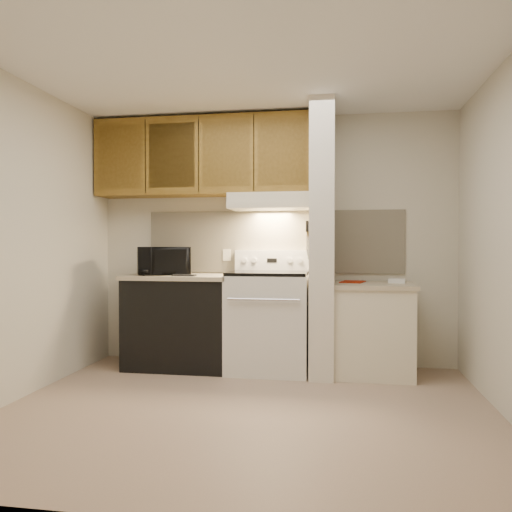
# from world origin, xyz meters

# --- Properties ---
(floor) EXTENTS (3.60, 3.60, 0.00)m
(floor) POSITION_xyz_m (0.00, 0.00, 0.00)
(floor) COLOR tan
(floor) RESTS_ON ground
(ceiling) EXTENTS (3.60, 3.60, 0.00)m
(ceiling) POSITION_xyz_m (0.00, 0.00, 2.50)
(ceiling) COLOR white
(ceiling) RESTS_ON wall_back
(wall_back) EXTENTS (3.60, 2.50, 0.02)m
(wall_back) POSITION_xyz_m (0.00, 1.50, 1.25)
(wall_back) COLOR beige
(wall_back) RESTS_ON floor
(wall_left) EXTENTS (0.02, 3.00, 2.50)m
(wall_left) POSITION_xyz_m (-1.80, 0.00, 1.25)
(wall_left) COLOR beige
(wall_left) RESTS_ON floor
(backsplash) EXTENTS (2.60, 0.02, 0.63)m
(backsplash) POSITION_xyz_m (0.00, 1.49, 1.24)
(backsplash) COLOR beige
(backsplash) RESTS_ON wall_back
(range_body) EXTENTS (0.76, 0.65, 0.92)m
(range_body) POSITION_xyz_m (0.00, 1.16, 0.46)
(range_body) COLOR silver
(range_body) RESTS_ON floor
(oven_window) EXTENTS (0.50, 0.01, 0.30)m
(oven_window) POSITION_xyz_m (0.00, 0.84, 0.50)
(oven_window) COLOR black
(oven_window) RESTS_ON range_body
(oven_handle) EXTENTS (0.65, 0.02, 0.02)m
(oven_handle) POSITION_xyz_m (0.00, 0.80, 0.72)
(oven_handle) COLOR silver
(oven_handle) RESTS_ON range_body
(cooktop) EXTENTS (0.74, 0.64, 0.03)m
(cooktop) POSITION_xyz_m (0.00, 1.16, 0.94)
(cooktop) COLOR black
(cooktop) RESTS_ON range_body
(range_backguard) EXTENTS (0.76, 0.08, 0.20)m
(range_backguard) POSITION_xyz_m (0.00, 1.44, 1.05)
(range_backguard) COLOR silver
(range_backguard) RESTS_ON range_body
(range_display) EXTENTS (0.10, 0.01, 0.04)m
(range_display) POSITION_xyz_m (0.00, 1.40, 1.05)
(range_display) COLOR black
(range_display) RESTS_ON range_backguard
(range_knob_left_outer) EXTENTS (0.05, 0.02, 0.05)m
(range_knob_left_outer) POSITION_xyz_m (-0.28, 1.40, 1.05)
(range_knob_left_outer) COLOR silver
(range_knob_left_outer) RESTS_ON range_backguard
(range_knob_left_inner) EXTENTS (0.05, 0.02, 0.05)m
(range_knob_left_inner) POSITION_xyz_m (-0.18, 1.40, 1.05)
(range_knob_left_inner) COLOR silver
(range_knob_left_inner) RESTS_ON range_backguard
(range_knob_right_inner) EXTENTS (0.05, 0.02, 0.05)m
(range_knob_right_inner) POSITION_xyz_m (0.18, 1.40, 1.05)
(range_knob_right_inner) COLOR silver
(range_knob_right_inner) RESTS_ON range_backguard
(range_knob_right_outer) EXTENTS (0.05, 0.02, 0.05)m
(range_knob_right_outer) POSITION_xyz_m (0.28, 1.40, 1.05)
(range_knob_right_outer) COLOR silver
(range_knob_right_outer) RESTS_ON range_backguard
(dishwasher_front) EXTENTS (1.00, 0.63, 0.87)m
(dishwasher_front) POSITION_xyz_m (-0.88, 1.17, 0.43)
(dishwasher_front) COLOR black
(dishwasher_front) RESTS_ON floor
(left_countertop) EXTENTS (1.04, 0.67, 0.04)m
(left_countertop) POSITION_xyz_m (-0.88, 1.17, 0.89)
(left_countertop) COLOR tan
(left_countertop) RESTS_ON dishwasher_front
(spoon_rest) EXTENTS (0.23, 0.09, 0.02)m
(spoon_rest) POSITION_xyz_m (-0.78, 0.97, 0.92)
(spoon_rest) COLOR black
(spoon_rest) RESTS_ON left_countertop
(teal_jar) EXTENTS (0.11, 0.11, 0.11)m
(teal_jar) POSITION_xyz_m (-1.23, 1.28, 0.96)
(teal_jar) COLOR #1A5A5E
(teal_jar) RESTS_ON left_countertop
(outlet) EXTENTS (0.08, 0.01, 0.12)m
(outlet) POSITION_xyz_m (-0.48, 1.48, 1.10)
(outlet) COLOR beige
(outlet) RESTS_ON backsplash
(microwave) EXTENTS (0.59, 0.51, 0.27)m
(microwave) POSITION_xyz_m (-1.05, 1.15, 1.05)
(microwave) COLOR black
(microwave) RESTS_ON left_countertop
(partition_pillar) EXTENTS (0.22, 0.70, 2.50)m
(partition_pillar) POSITION_xyz_m (0.51, 1.15, 1.25)
(partition_pillar) COLOR silver
(partition_pillar) RESTS_ON floor
(pillar_trim) EXTENTS (0.01, 0.70, 0.04)m
(pillar_trim) POSITION_xyz_m (0.39, 1.15, 1.30)
(pillar_trim) COLOR brown
(pillar_trim) RESTS_ON partition_pillar
(knife_strip) EXTENTS (0.02, 0.42, 0.04)m
(knife_strip) POSITION_xyz_m (0.39, 1.10, 1.32)
(knife_strip) COLOR black
(knife_strip) RESTS_ON partition_pillar
(knife_blade_a) EXTENTS (0.01, 0.03, 0.16)m
(knife_blade_a) POSITION_xyz_m (0.38, 0.94, 1.22)
(knife_blade_a) COLOR silver
(knife_blade_a) RESTS_ON knife_strip
(knife_handle_a) EXTENTS (0.02, 0.02, 0.10)m
(knife_handle_a) POSITION_xyz_m (0.38, 0.93, 1.37)
(knife_handle_a) COLOR black
(knife_handle_a) RESTS_ON knife_strip
(knife_blade_b) EXTENTS (0.01, 0.04, 0.18)m
(knife_blade_b) POSITION_xyz_m (0.38, 1.02, 1.21)
(knife_blade_b) COLOR silver
(knife_blade_b) RESTS_ON knife_strip
(knife_handle_b) EXTENTS (0.02, 0.02, 0.10)m
(knife_handle_b) POSITION_xyz_m (0.38, 1.02, 1.37)
(knife_handle_b) COLOR black
(knife_handle_b) RESTS_ON knife_strip
(knife_blade_c) EXTENTS (0.01, 0.04, 0.20)m
(knife_blade_c) POSITION_xyz_m (0.38, 1.09, 1.20)
(knife_blade_c) COLOR silver
(knife_blade_c) RESTS_ON knife_strip
(knife_handle_c) EXTENTS (0.02, 0.02, 0.10)m
(knife_handle_c) POSITION_xyz_m (0.38, 1.11, 1.37)
(knife_handle_c) COLOR black
(knife_handle_c) RESTS_ON knife_strip
(knife_blade_d) EXTENTS (0.01, 0.04, 0.16)m
(knife_blade_d) POSITION_xyz_m (0.38, 1.19, 1.22)
(knife_blade_d) COLOR silver
(knife_blade_d) RESTS_ON knife_strip
(knife_handle_d) EXTENTS (0.02, 0.02, 0.10)m
(knife_handle_d) POSITION_xyz_m (0.38, 1.17, 1.37)
(knife_handle_d) COLOR black
(knife_handle_d) RESTS_ON knife_strip
(knife_blade_e) EXTENTS (0.01, 0.04, 0.18)m
(knife_blade_e) POSITION_xyz_m (0.38, 1.26, 1.21)
(knife_blade_e) COLOR silver
(knife_blade_e) RESTS_ON knife_strip
(knife_handle_e) EXTENTS (0.02, 0.02, 0.10)m
(knife_handle_e) POSITION_xyz_m (0.38, 1.27, 1.37)
(knife_handle_e) COLOR black
(knife_handle_e) RESTS_ON knife_strip
(oven_mitt) EXTENTS (0.03, 0.09, 0.23)m
(oven_mitt) POSITION_xyz_m (0.38, 1.32, 1.18)
(oven_mitt) COLOR gray
(oven_mitt) RESTS_ON partition_pillar
(right_cab_base) EXTENTS (0.70, 0.60, 0.81)m
(right_cab_base) POSITION_xyz_m (0.97, 1.15, 0.40)
(right_cab_base) COLOR beige
(right_cab_base) RESTS_ON floor
(right_countertop) EXTENTS (0.74, 0.64, 0.04)m
(right_countertop) POSITION_xyz_m (0.97, 1.15, 0.83)
(right_countertop) COLOR tan
(right_countertop) RESTS_ON right_cab_base
(red_folder) EXTENTS (0.26, 0.31, 0.01)m
(red_folder) POSITION_xyz_m (0.79, 1.25, 0.85)
(red_folder) COLOR #931D07
(red_folder) RESTS_ON right_countertop
(white_box) EXTENTS (0.16, 0.12, 0.04)m
(white_box) POSITION_xyz_m (1.19, 1.21, 0.87)
(white_box) COLOR white
(white_box) RESTS_ON right_countertop
(range_hood) EXTENTS (0.78, 0.44, 0.15)m
(range_hood) POSITION_xyz_m (0.00, 1.28, 1.62)
(range_hood) COLOR beige
(range_hood) RESTS_ON upper_cabinets
(hood_lip) EXTENTS (0.78, 0.04, 0.06)m
(hood_lip) POSITION_xyz_m (0.00, 1.07, 1.58)
(hood_lip) COLOR beige
(hood_lip) RESTS_ON range_hood
(upper_cabinets) EXTENTS (2.18, 0.33, 0.77)m
(upper_cabinets) POSITION_xyz_m (-0.69, 1.32, 2.08)
(upper_cabinets) COLOR brown
(upper_cabinets) RESTS_ON wall_back
(cab_door_a) EXTENTS (0.46, 0.01, 0.63)m
(cab_door_a) POSITION_xyz_m (-1.51, 1.17, 2.08)
(cab_door_a) COLOR brown
(cab_door_a) RESTS_ON upper_cabinets
(cab_gap_a) EXTENTS (0.01, 0.01, 0.73)m
(cab_gap_a) POSITION_xyz_m (-1.23, 1.16, 2.08)
(cab_gap_a) COLOR black
(cab_gap_a) RESTS_ON upper_cabinets
(cab_door_b) EXTENTS (0.46, 0.01, 0.63)m
(cab_door_b) POSITION_xyz_m (-0.96, 1.17, 2.08)
(cab_door_b) COLOR brown
(cab_door_b) RESTS_ON upper_cabinets
(cab_gap_b) EXTENTS (0.01, 0.01, 0.73)m
(cab_gap_b) POSITION_xyz_m (-0.69, 1.16, 2.08)
(cab_gap_b) COLOR black
(cab_gap_b) RESTS_ON upper_cabinets
(cab_door_c) EXTENTS (0.46, 0.01, 0.63)m
(cab_door_c) POSITION_xyz_m (-0.42, 1.17, 2.08)
(cab_door_c) COLOR brown
(cab_door_c) RESTS_ON upper_cabinets
(cab_gap_c) EXTENTS (0.01, 0.01, 0.73)m
(cab_gap_c) POSITION_xyz_m (-0.14, 1.16, 2.08)
(cab_gap_c) COLOR black
(cab_gap_c) RESTS_ON upper_cabinets
(cab_door_d) EXTENTS (0.46, 0.01, 0.63)m
(cab_door_d) POSITION_xyz_m (0.13, 1.17, 2.08)
(cab_door_d) COLOR brown
(cab_door_d) RESTS_ON upper_cabinets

